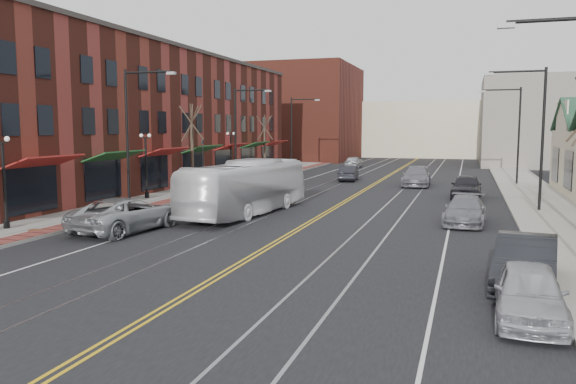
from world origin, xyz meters
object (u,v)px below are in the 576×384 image
Objects in this scene: transit_bus at (246,188)px; parked_car_c at (465,210)px; parked_car_a at (529,292)px; parked_car_d at (466,186)px; parked_suv at (126,214)px; parked_car_b at (526,263)px.

parked_car_c is (11.61, 0.44, -0.81)m from transit_bus.
parked_car_d is at bearing 95.26° from parked_car_a.
parked_car_d is at bearing -123.19° from parked_suv.
parked_car_c is at bearing 106.33° from parked_car_b.
transit_bus is at bearing -134.15° from parked_car_d.
transit_bus is 7.35m from parked_suv.
parked_car_a reaches higher than parked_car_c.
parked_suv is 18.20m from parked_car_a.
parked_car_b is at bearing -83.66° from parked_car_d.
parked_car_b is at bearing 88.17° from parked_car_a.
transit_bus reaches higher than parked_car_a.
transit_bus reaches higher than parked_car_d.
parked_suv is at bearing 172.53° from parked_car_b.
transit_bus is 2.25× the size of parked_car_d.
parked_car_a is at bearing -84.61° from parked_car_d.
parked_car_d is (-1.80, 22.19, 0.03)m from parked_car_b.
parked_car_d is (11.61, 11.27, -0.68)m from transit_bus.
parked_car_b is at bearing 147.05° from transit_bus.
transit_bus reaches higher than parked_car_c.
parked_suv is at bearing -128.50° from parked_car_d.
parked_car_b is 1.00× the size of parked_car_d.
parked_suv is 23.24m from parked_car_d.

